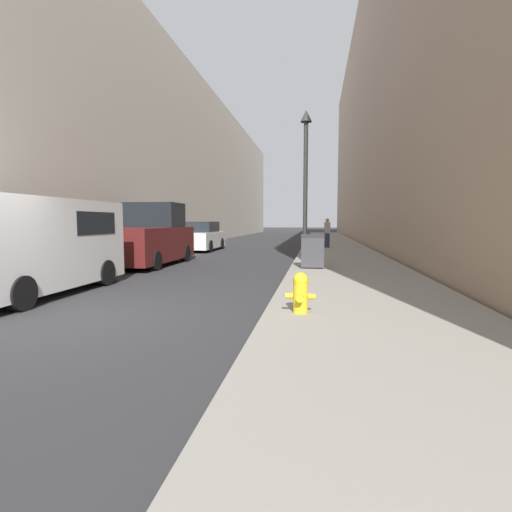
{
  "coord_description": "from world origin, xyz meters",
  "views": [
    {
      "loc": [
        4.2,
        -5.79,
        1.6
      ],
      "look_at": [
        0.87,
        15.95,
        -0.31
      ],
      "focal_mm": 28.0,
      "sensor_mm": 36.0,
      "label": 1
    }
  ],
  "objects_px": {
    "pickup_truck": "(148,239)",
    "pedestrian_on_sidewalk": "(327,233)",
    "trash_bin": "(313,251)",
    "white_van": "(30,242)",
    "parked_sedan_near": "(201,237)",
    "lamppost": "(306,173)",
    "fire_hydrant": "(300,292)"
  },
  "relations": [
    {
      "from": "white_van",
      "to": "pickup_truck",
      "type": "bearing_deg",
      "value": 90.0
    },
    {
      "from": "lamppost",
      "to": "parked_sedan_near",
      "type": "height_order",
      "value": "lamppost"
    },
    {
      "from": "parked_sedan_near",
      "to": "pickup_truck",
      "type": "bearing_deg",
      "value": -89.4
    },
    {
      "from": "fire_hydrant",
      "to": "parked_sedan_near",
      "type": "xyz_separation_m",
      "value": [
        -6.01,
        14.84,
        0.25
      ]
    },
    {
      "from": "fire_hydrant",
      "to": "pedestrian_on_sidewalk",
      "type": "relative_size",
      "value": 0.4
    },
    {
      "from": "white_van",
      "to": "parked_sedan_near",
      "type": "bearing_deg",
      "value": 90.33
    },
    {
      "from": "fire_hydrant",
      "to": "pedestrian_on_sidewalk",
      "type": "height_order",
      "value": "pedestrian_on_sidewalk"
    },
    {
      "from": "pedestrian_on_sidewalk",
      "to": "fire_hydrant",
      "type": "bearing_deg",
      "value": -92.84
    },
    {
      "from": "pickup_truck",
      "to": "pedestrian_on_sidewalk",
      "type": "relative_size",
      "value": 2.99
    },
    {
      "from": "trash_bin",
      "to": "pickup_truck",
      "type": "height_order",
      "value": "pickup_truck"
    },
    {
      "from": "fire_hydrant",
      "to": "lamppost",
      "type": "bearing_deg",
      "value": 91.32
    },
    {
      "from": "white_van",
      "to": "parked_sedan_near",
      "type": "relative_size",
      "value": 1.12
    },
    {
      "from": "lamppost",
      "to": "white_van",
      "type": "bearing_deg",
      "value": -127.92
    },
    {
      "from": "pickup_truck",
      "to": "parked_sedan_near",
      "type": "relative_size",
      "value": 1.17
    },
    {
      "from": "fire_hydrant",
      "to": "white_van",
      "type": "bearing_deg",
      "value": 165.31
    },
    {
      "from": "trash_bin",
      "to": "pickup_truck",
      "type": "relative_size",
      "value": 0.22
    },
    {
      "from": "pickup_truck",
      "to": "pedestrian_on_sidewalk",
      "type": "bearing_deg",
      "value": 51.8
    },
    {
      "from": "lamppost",
      "to": "pickup_truck",
      "type": "distance_m",
      "value": 6.36
    },
    {
      "from": "white_van",
      "to": "parked_sedan_near",
      "type": "height_order",
      "value": "white_van"
    },
    {
      "from": "lamppost",
      "to": "pickup_truck",
      "type": "xyz_separation_m",
      "value": [
        -5.73,
        -1.27,
        -2.44
      ]
    },
    {
      "from": "white_van",
      "to": "lamppost",
      "type": "bearing_deg",
      "value": 52.08
    },
    {
      "from": "parked_sedan_near",
      "to": "white_van",
      "type": "bearing_deg",
      "value": -89.67
    },
    {
      "from": "pickup_truck",
      "to": "fire_hydrant",
      "type": "bearing_deg",
      "value": -52.16
    },
    {
      "from": "trash_bin",
      "to": "lamppost",
      "type": "xyz_separation_m",
      "value": [
        -0.33,
        2.61,
        2.71
      ]
    },
    {
      "from": "white_van",
      "to": "fire_hydrant",
      "type": "bearing_deg",
      "value": -14.69
    },
    {
      "from": "pickup_truck",
      "to": "white_van",
      "type": "bearing_deg",
      "value": -90.0
    },
    {
      "from": "fire_hydrant",
      "to": "white_van",
      "type": "relative_size",
      "value": 0.14
    },
    {
      "from": "pickup_truck",
      "to": "lamppost",
      "type": "bearing_deg",
      "value": 12.51
    },
    {
      "from": "white_van",
      "to": "pedestrian_on_sidewalk",
      "type": "xyz_separation_m",
      "value": [
        6.74,
        14.65,
        -0.19
      ]
    },
    {
      "from": "trash_bin",
      "to": "pickup_truck",
      "type": "xyz_separation_m",
      "value": [
        -6.06,
        1.34,
        0.27
      ]
    },
    {
      "from": "fire_hydrant",
      "to": "white_van",
      "type": "distance_m",
      "value": 6.17
    },
    {
      "from": "fire_hydrant",
      "to": "pickup_truck",
      "type": "relative_size",
      "value": 0.13
    }
  ]
}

